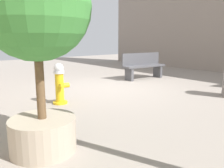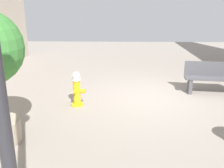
{
  "view_description": "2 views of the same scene",
  "coord_description": "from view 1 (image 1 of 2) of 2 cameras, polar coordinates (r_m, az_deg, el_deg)",
  "views": [
    {
      "loc": [
        4.39,
        5.29,
        1.47
      ],
      "look_at": [
        0.92,
        1.1,
        0.4
      ],
      "focal_mm": 36.92,
      "sensor_mm": 36.0,
      "label": 1
    },
    {
      "loc": [
        0.91,
        6.77,
        2.58
      ],
      "look_at": [
        1.08,
        0.97,
        0.73
      ],
      "focal_mm": 39.95,
      "sensor_mm": 36.0,
      "label": 2
    }
  ],
  "objects": [
    {
      "name": "fire_hydrant",
      "position": [
        5.36,
        -12.83,
        0.11
      ],
      "size": [
        0.39,
        0.42,
        0.93
      ],
      "color": "gold",
      "rests_on": "ground_plane"
    },
    {
      "name": "planter_tree",
      "position": [
        3.0,
        -18.23,
        14.29
      ],
      "size": [
        1.35,
        1.35,
        2.54
      ],
      "color": "tan",
      "rests_on": "ground_plane"
    },
    {
      "name": "bench_near",
      "position": [
        8.67,
        7.7,
        4.62
      ],
      "size": [
        1.77,
        0.64,
        0.95
      ],
      "color": "#4C4C51",
      "rests_on": "ground_plane"
    },
    {
      "name": "ground_plane",
      "position": [
        7.02,
        -0.0,
        -0.93
      ],
      "size": [
        23.4,
        23.4,
        0.0
      ],
      "primitive_type": "plane",
      "color": "gray"
    }
  ]
}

